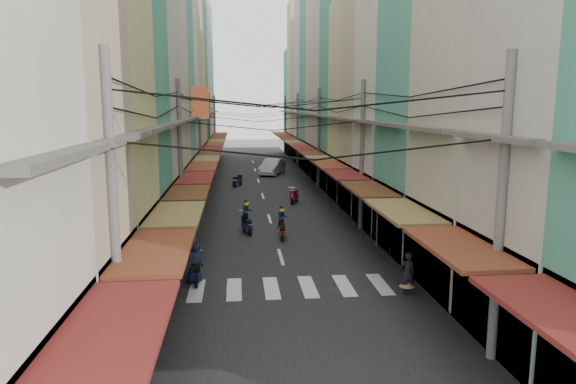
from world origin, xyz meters
TOP-DOWN VIEW (x-y plane):
  - ground at (0.00, 0.00)m, footprint 160.00×160.00m
  - road at (0.00, 20.00)m, footprint 10.00×80.00m
  - sidewalk_left at (-6.50, 20.00)m, footprint 3.00×80.00m
  - sidewalk_right at (6.50, 20.00)m, footprint 3.00×80.00m
  - crosswalk at (-0.00, -6.00)m, footprint 7.55×2.40m
  - building_row_left at (-7.92, 16.56)m, footprint 7.80×67.67m
  - building_row_right at (7.92, 16.45)m, footprint 7.80×68.98m
  - utility_poles at (0.00, 15.01)m, footprint 10.20×66.13m
  - white_car at (1.55, 26.23)m, footprint 5.89×3.85m
  - bicycle at (5.65, -2.62)m, footprint 1.54×0.90m
  - moving_scooters at (-1.12, 4.13)m, footprint 6.07×25.82m
  - parked_scooters at (4.13, -2.66)m, footprint 13.04×15.20m
  - pedestrians at (-4.33, 1.86)m, footprint 11.80×20.03m
  - market_umbrella at (6.62, -0.56)m, footprint 2.36×2.36m
  - traffic_sign at (4.78, -0.74)m, footprint 0.10×0.60m

SIDE VIEW (x-z plane):
  - ground at x=0.00m, z-range 0.00..0.00m
  - white_car at x=1.55m, z-range -0.97..0.97m
  - bicycle at x=5.65m, z-range -0.50..0.50m
  - road at x=0.00m, z-range 0.00..0.02m
  - crosswalk at x=0.00m, z-range 0.02..0.03m
  - sidewalk_left at x=-6.50m, z-range 0.00..0.06m
  - sidewalk_right at x=6.50m, z-range 0.00..0.06m
  - parked_scooters at x=4.13m, z-range -0.03..0.98m
  - moving_scooters at x=-1.12m, z-range -0.38..1.44m
  - pedestrians at x=-4.33m, z-range -0.06..2.19m
  - traffic_sign at x=4.78m, z-range 0.60..3.33m
  - market_umbrella at x=6.62m, z-range 0.95..3.43m
  - utility_poles at x=0.00m, z-range 2.49..10.69m
  - building_row_right at x=7.92m, z-range -1.89..20.71m
  - building_row_left at x=-7.92m, z-range -2.07..21.63m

